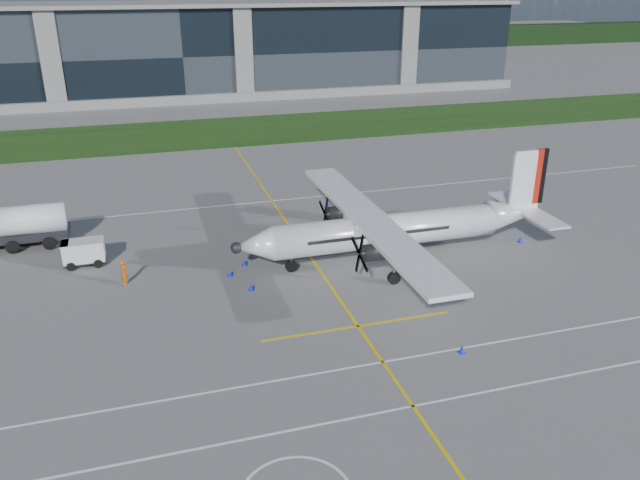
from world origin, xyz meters
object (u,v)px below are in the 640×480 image
ground_crew_person (124,271)px  safety_cone_fwd (230,273)px  fuel_tanker_truck (1,228)px  safety_cone_nose_stbd (244,262)px  baggage_tug (84,253)px  turboprop_aircraft (398,211)px  safety_cone_stbdwing (328,205)px  safety_cone_tail (521,239)px  safety_cone_portwing (462,349)px  safety_cone_nose_port (251,287)px

ground_crew_person → safety_cone_fwd: size_ratio=4.15×
fuel_tanker_truck → safety_cone_nose_stbd: fuel_tanker_truck is taller
baggage_tug → safety_cone_nose_stbd: (11.23, -3.50, -0.68)m
turboprop_aircraft → safety_cone_fwd: 12.98m
baggage_tug → ground_crew_person: ground_crew_person is taller
safety_cone_stbdwing → safety_cone_tail: size_ratio=1.00×
ground_crew_person → safety_cone_portwing: size_ratio=4.15×
turboprop_aircraft → safety_cone_tail: (10.80, -0.01, -3.54)m
turboprop_aircraft → safety_cone_portwing: (-1.48, -12.99, -3.54)m
safety_cone_nose_port → safety_cone_stbdwing: bearing=55.2°
turboprop_aircraft → safety_cone_nose_port: bearing=-170.1°
safety_cone_nose_stbd → safety_cone_fwd: (-1.32, -1.51, 0.00)m
safety_cone_nose_stbd → safety_cone_stbdwing: size_ratio=1.00×
baggage_tug → safety_cone_portwing: bearing=-41.5°
baggage_tug → safety_cone_nose_stbd: 11.78m
safety_cone_fwd → safety_cone_portwing: 17.43m
fuel_tanker_truck → safety_cone_tail: size_ratio=17.61×
fuel_tanker_truck → baggage_tug: (6.16, -5.00, -0.72)m
safety_cone_stbdwing → safety_cone_portwing: size_ratio=1.00×
ground_crew_person → safety_cone_nose_port: bearing=-104.7°
baggage_tug → safety_cone_fwd: 11.12m
ground_crew_person → baggage_tug: bearing=40.4°
ground_crew_person → safety_cone_fwd: (7.10, -0.74, -0.79)m
safety_cone_nose_stbd → fuel_tanker_truck: bearing=154.0°
safety_cone_nose_stbd → safety_cone_portwing: 17.88m
safety_cone_fwd → turboprop_aircraft: bearing=-2.4°
fuel_tanker_truck → safety_cone_nose_port: size_ratio=17.61×
safety_cone_nose_port → safety_cone_tail: bearing=5.1°
safety_cone_portwing → safety_cone_nose_port: bearing=132.1°
turboprop_aircraft → safety_cone_fwd: (-12.48, 0.52, -3.54)m
safety_cone_nose_port → safety_cone_tail: same height
safety_cone_nose_port → fuel_tanker_truck: bearing=143.8°
safety_cone_fwd → safety_cone_nose_port: 2.74m
safety_cone_nose_port → safety_cone_portwing: same height
turboprop_aircraft → safety_cone_nose_port: turboprop_aircraft is taller
fuel_tanker_truck → safety_cone_fwd: 18.99m
safety_cone_nose_stbd → safety_cone_tail: (21.96, -2.05, 0.00)m
fuel_tanker_truck → baggage_tug: 7.97m
safety_cone_nose_stbd → safety_cone_tail: same height
safety_cone_nose_stbd → safety_cone_stbdwing: same height
safety_cone_nose_port → safety_cone_tail: 22.30m
turboprop_aircraft → baggage_tug: 23.24m
safety_cone_nose_stbd → safety_cone_portwing: (9.69, -15.02, 0.00)m
fuel_tanker_truck → safety_cone_tail: 40.76m
safety_cone_tail → ground_crew_person: bearing=177.6°
fuel_tanker_truck → baggage_tug: size_ratio=2.84×
safety_cone_nose_port → baggage_tug: bearing=145.5°
turboprop_aircraft → baggage_tug: size_ratio=8.14×
safety_cone_stbdwing → safety_cone_portwing: same height
safety_cone_stbdwing → safety_cone_portwing: (0.15, -25.08, 0.00)m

